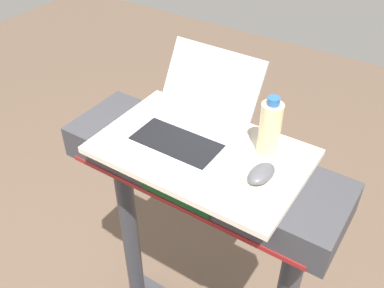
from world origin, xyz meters
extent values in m
cylinder|color=#38383D|center=(-0.34, 0.70, 0.60)|extent=(0.07, 0.07, 0.91)
cube|color=#38383D|center=(0.00, 0.70, 1.11)|extent=(0.90, 0.28, 0.11)
cube|color=#0C3F19|center=(0.00, 0.56, 1.11)|extent=(0.24, 0.01, 0.06)
cube|color=maroon|center=(0.00, 0.56, 1.07)|extent=(0.81, 0.00, 0.02)
cube|color=beige|center=(0.00, 0.70, 1.18)|extent=(0.62, 0.39, 0.02)
cube|color=#B7B7BC|center=(-0.07, 0.68, 1.20)|extent=(0.32, 0.23, 0.02)
cube|color=black|center=(-0.07, 0.67, 1.21)|extent=(0.26, 0.13, 0.00)
cube|color=#B7B7BC|center=(-0.07, 0.86, 1.31)|extent=(0.32, 0.12, 0.21)
cube|color=#8CCCF2|center=(-0.07, 0.85, 1.31)|extent=(0.28, 0.10, 0.18)
ellipsoid|color=#4C4C51|center=(0.21, 0.68, 1.21)|extent=(0.07, 0.11, 0.03)
cylinder|color=beige|center=(0.17, 0.80, 1.27)|extent=(0.06, 0.06, 0.16)
cylinder|color=#2659A5|center=(0.17, 0.80, 1.36)|extent=(0.03, 0.03, 0.02)
camera|label=1|loc=(0.53, -0.16, 2.00)|focal=40.88mm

